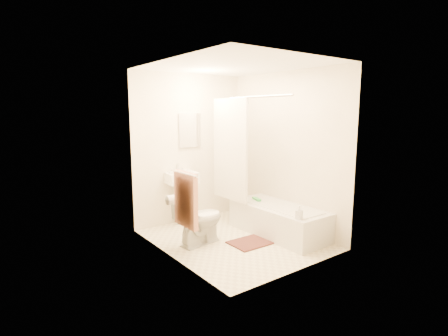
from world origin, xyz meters
TOP-DOWN VIEW (x-y plane):
  - floor at (0.00, 0.00)m, footprint 2.40×2.40m
  - ceiling at (0.00, 0.00)m, footprint 2.40×2.40m
  - wall_back at (0.00, 1.20)m, footprint 2.00×0.02m
  - wall_left at (-1.00, 0.00)m, footprint 0.02×2.40m
  - wall_right at (1.00, 0.00)m, footprint 0.02×2.40m
  - mirror at (0.00, 1.18)m, footprint 0.40×0.03m
  - curtain_rod at (0.30, 0.10)m, footprint 0.03×1.70m
  - shower_curtain at (0.30, 0.50)m, footprint 0.04×0.80m
  - towel_bar at (-0.96, -0.25)m, footprint 0.02×0.60m
  - towel at (-0.93, -0.25)m, footprint 0.06×0.45m
  - toilet_paper at (-0.93, 0.12)m, footprint 0.11×0.12m
  - toilet at (-0.47, 0.18)m, footprint 0.75×0.49m
  - sink at (-0.26, 1.06)m, footprint 0.52×0.43m
  - bathtub at (0.67, -0.20)m, footprint 0.66×1.52m
  - bath_mat at (0.10, -0.24)m, footprint 0.58×0.44m
  - soap_bottle at (0.43, -0.81)m, footprint 0.10×0.10m
  - scrub_brush at (0.62, 0.23)m, footprint 0.12×0.21m

SIDE VIEW (x-z plane):
  - floor at x=0.00m, z-range 0.00..0.00m
  - bath_mat at x=0.10m, z-range 0.00..0.02m
  - bathtub at x=0.67m, z-range 0.00..0.43m
  - toilet at x=-0.47m, z-range 0.00..0.69m
  - scrub_brush at x=0.62m, z-range 0.43..0.47m
  - sink at x=-0.26m, z-range 0.00..0.93m
  - soap_bottle at x=0.43m, z-range 0.43..0.60m
  - toilet_paper at x=-0.93m, z-range 0.64..0.76m
  - towel at x=-0.93m, z-range 0.45..1.11m
  - towel_bar at x=-0.96m, z-range 1.09..1.11m
  - wall_back at x=0.00m, z-range 0.00..2.40m
  - wall_left at x=-1.00m, z-range 0.00..2.40m
  - wall_right at x=1.00m, z-range 0.00..2.40m
  - shower_curtain at x=0.30m, z-range 0.44..2.00m
  - mirror at x=0.00m, z-range 1.23..1.77m
  - curtain_rod at x=0.30m, z-range 1.98..2.02m
  - ceiling at x=0.00m, z-range 2.40..2.40m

